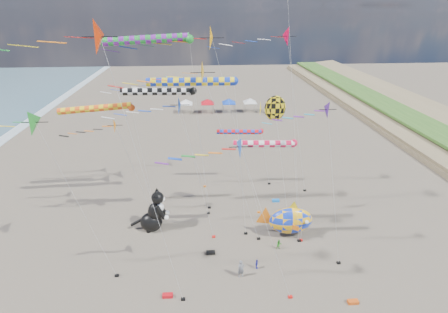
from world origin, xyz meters
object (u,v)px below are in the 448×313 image
fish_inflatable (290,220)px  child_blue (257,264)px  cat_inflatable (153,210)px  child_green (279,245)px  parked_car (273,111)px  person_adult (241,269)px

fish_inflatable → child_blue: 6.70m
cat_inflatable → fish_inflatable: (14.86, -2.46, -0.52)m
cat_inflatable → child_green: size_ratio=4.42×
parked_car → child_blue: bearing=-170.6°
fish_inflatable → parked_car: bearing=80.6°
child_blue → parked_car: parked_car is taller
child_green → parked_car: bearing=70.8°
person_adult → cat_inflatable: bearing=118.8°
person_adult → child_blue: size_ratio=1.74×
fish_inflatable → parked_car: 47.17m
fish_inflatable → child_blue: (-4.36, -4.87, -1.49)m
child_green → child_blue: (-2.77, -2.70, -0.05)m
child_green → child_blue: child_green is taller
child_green → child_blue: 3.87m
cat_inflatable → child_green: 14.19m
person_adult → child_green: bearing=21.8°
fish_inflatable → cat_inflatable: bearing=170.6°
fish_inflatable → parked_car: fish_inflatable is taller
person_adult → parked_car: size_ratio=0.56×
person_adult → child_green: 5.75m
fish_inflatable → child_green: 3.05m
fish_inflatable → parked_car: (7.72, 46.51, -1.46)m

